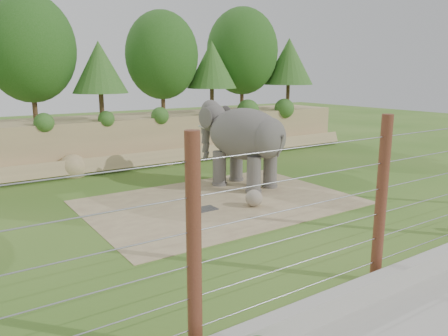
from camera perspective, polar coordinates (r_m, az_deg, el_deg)
ground at (r=14.33m, az=4.52°, el=-7.69°), size 90.00×90.00×0.00m
back_embankment at (r=24.89m, az=-12.93°, el=9.87°), size 30.00×5.52×8.77m
dirt_patch at (r=16.91m, az=-0.49°, el=-4.47°), size 10.00×7.00×0.02m
drain_grate at (r=15.96m, az=-2.76°, el=-5.42°), size 1.00×0.60×0.03m
elephant at (r=18.90m, az=2.73°, el=2.88°), size 2.97×4.78×3.60m
stone_ball at (r=16.30m, az=3.93°, el=-3.93°), size 0.64×0.64×0.64m
retaining_wall at (r=11.09m, az=21.29°, el=-13.33°), size 26.00×0.35×0.50m
barrier_fence at (r=10.75m, az=19.83°, el=-4.04°), size 20.26×0.26×4.00m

